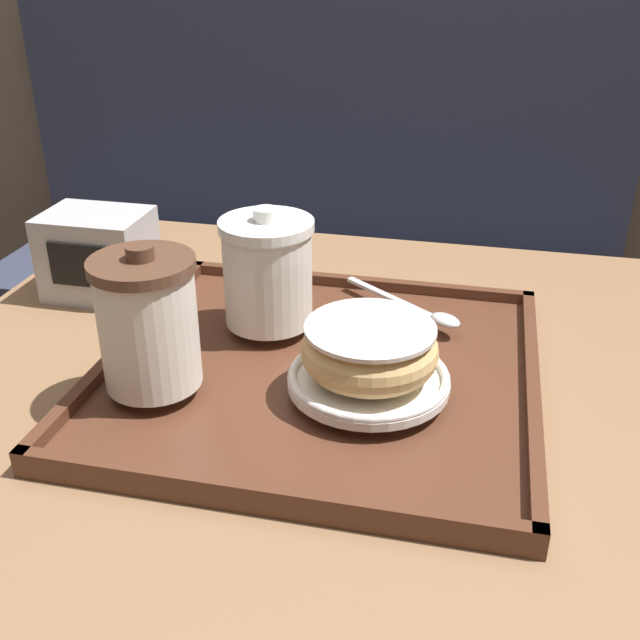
# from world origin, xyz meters

# --- Properties ---
(booth_bench) EXTENTS (1.32, 0.44, 1.00)m
(booth_bench) POSITION_xyz_m (-0.22, 0.87, 0.32)
(booth_bench) COLOR #33384C
(booth_bench) RESTS_ON ground_plane
(cafe_table) EXTENTS (0.80, 0.81, 0.70)m
(cafe_table) POSITION_xyz_m (0.00, 0.00, 0.53)
(cafe_table) COLOR #846042
(cafe_table) RESTS_ON ground_plane
(serving_tray) EXTENTS (0.41, 0.39, 0.02)m
(serving_tray) POSITION_xyz_m (0.01, 0.02, 0.71)
(serving_tray) COLOR #512D1E
(serving_tray) RESTS_ON cafe_table
(coffee_cup_front) EXTENTS (0.09, 0.09, 0.13)m
(coffee_cup_front) POSITION_xyz_m (-0.13, -0.05, 0.79)
(coffee_cup_front) COLOR white
(coffee_cup_front) RESTS_ON serving_tray
(coffee_cup_rear) EXTENTS (0.09, 0.09, 0.12)m
(coffee_cup_rear) POSITION_xyz_m (-0.06, 0.08, 0.78)
(coffee_cup_rear) COLOR white
(coffee_cup_rear) RESTS_ON serving_tray
(plate_with_chocolate_donut) EXTENTS (0.14, 0.14, 0.01)m
(plate_with_chocolate_donut) POSITION_xyz_m (0.06, -0.02, 0.74)
(plate_with_chocolate_donut) COLOR white
(plate_with_chocolate_donut) RESTS_ON serving_tray
(donut_chocolate_glazed) EXTENTS (0.12, 0.12, 0.04)m
(donut_chocolate_glazed) POSITION_xyz_m (0.06, -0.02, 0.76)
(donut_chocolate_glazed) COLOR #DBB270
(donut_chocolate_glazed) RESTS_ON plate_with_chocolate_donut
(spoon) EXTENTS (0.14, 0.11, 0.01)m
(spoon) POSITION_xyz_m (0.10, 0.13, 0.73)
(spoon) COLOR silver
(spoon) RESTS_ON serving_tray
(napkin_dispenser) EXTENTS (0.12, 0.09, 0.10)m
(napkin_dispenser) POSITION_xyz_m (-0.29, 0.15, 0.75)
(napkin_dispenser) COLOR #B7B7BC
(napkin_dispenser) RESTS_ON cafe_table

